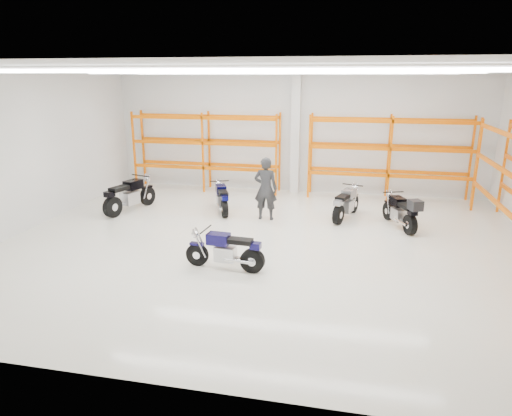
% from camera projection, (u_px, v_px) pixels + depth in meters
% --- Properties ---
extents(ground, '(14.00, 14.00, 0.00)m').
position_uv_depth(ground, '(266.00, 244.00, 12.14)').
color(ground, silver).
rests_on(ground, ground).
extents(room_shell, '(14.02, 12.02, 4.51)m').
position_uv_depth(room_shell, '(267.00, 119.00, 11.25)').
color(room_shell, silver).
rests_on(room_shell, ground).
extents(motorcycle_main, '(1.91, 0.63, 0.94)m').
position_uv_depth(motorcycle_main, '(228.00, 251.00, 10.42)').
color(motorcycle_main, black).
rests_on(motorcycle_main, ground).
extents(motorcycle_back_a, '(0.99, 2.21, 1.11)m').
position_uv_depth(motorcycle_back_a, '(128.00, 196.00, 14.87)').
color(motorcycle_back_a, black).
rests_on(motorcycle_back_a, ground).
extents(motorcycle_back_b, '(0.94, 1.80, 0.94)m').
position_uv_depth(motorcycle_back_b, '(222.00, 199.00, 14.85)').
color(motorcycle_back_b, black).
rests_on(motorcycle_back_b, ground).
extents(motorcycle_back_c, '(0.91, 1.96, 0.99)m').
position_uv_depth(motorcycle_back_c, '(346.00, 204.00, 14.14)').
color(motorcycle_back_c, black).
rests_on(motorcycle_back_c, ground).
extents(motorcycle_back_d, '(1.01, 1.97, 1.05)m').
position_uv_depth(motorcycle_back_d, '(402.00, 212.00, 13.20)').
color(motorcycle_back_d, black).
rests_on(motorcycle_back_d, ground).
extents(standing_man, '(0.72, 0.48, 1.95)m').
position_uv_depth(standing_man, '(266.00, 189.00, 13.97)').
color(standing_man, black).
rests_on(standing_man, ground).
extents(structural_column, '(0.32, 0.32, 4.50)m').
position_uv_depth(structural_column, '(296.00, 133.00, 16.98)').
color(structural_column, white).
rests_on(structural_column, ground).
extents(pallet_racking_back_left, '(5.67, 0.87, 3.00)m').
position_uv_depth(pallet_racking_back_left, '(206.00, 144.00, 17.47)').
color(pallet_racking_back_left, '#FF6705').
rests_on(pallet_racking_back_left, ground).
extents(pallet_racking_back_right, '(5.67, 0.87, 3.00)m').
position_uv_depth(pallet_racking_back_right, '(390.00, 150.00, 16.11)').
color(pallet_racking_back_right, '#FF6705').
rests_on(pallet_racking_back_right, ground).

